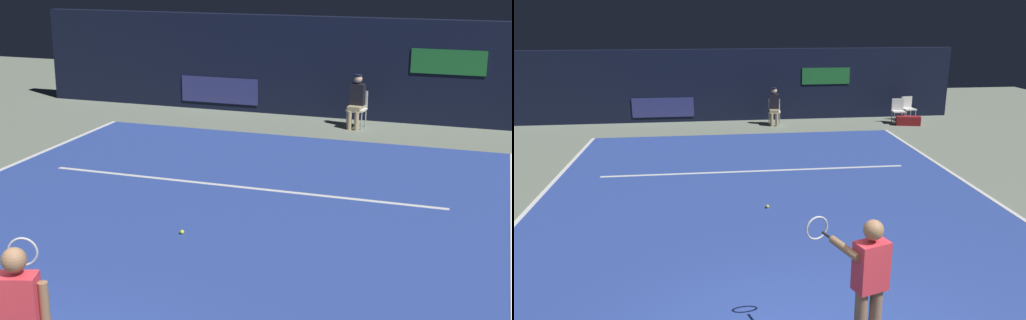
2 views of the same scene
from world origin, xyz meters
TOP-DOWN VIEW (x-y plane):
  - ground_plane at (0.00, 5.16)m, footprint 30.88×30.88m
  - court_surface at (0.00, 5.16)m, footprint 9.72×12.33m
  - line_service at (0.00, 7.32)m, footprint 7.58×0.10m
  - back_wall at (-0.00, 13.71)m, footprint 16.01×0.33m
  - line_judge_on_chair at (1.15, 12.68)m, footprint 0.48×0.56m
  - tennis_ball at (-0.00, 4.88)m, footprint 0.07×0.07m

SIDE VIEW (x-z plane):
  - ground_plane at x=0.00m, z-range 0.00..0.00m
  - court_surface at x=0.00m, z-range 0.00..0.01m
  - line_service at x=0.00m, z-range 0.01..0.02m
  - tennis_ball at x=0.00m, z-range 0.01..0.08m
  - line_judge_on_chair at x=1.15m, z-range 0.03..1.35m
  - back_wall at x=0.00m, z-range 0.00..2.60m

